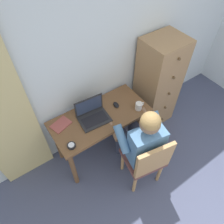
{
  "coord_description": "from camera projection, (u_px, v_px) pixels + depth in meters",
  "views": [
    {
      "loc": [
        -1.08,
        0.5,
        2.61
      ],
      "look_at": [
        -0.21,
        1.76,
        0.83
      ],
      "focal_mm": 33.85,
      "sensor_mm": 36.0,
      "label": 1
    }
  ],
  "objects": [
    {
      "name": "wall_back",
      "position": [
        105.0,
        54.0,
        2.34
      ],
      "size": [
        4.8,
        0.05,
        2.5
      ],
      "primitive_type": "cube",
      "color": "silver",
      "rests_on": "ground_plane"
    },
    {
      "name": "desk",
      "position": [
        100.0,
        122.0,
        2.53
      ],
      "size": [
        1.15,
        0.55,
        0.73
      ],
      "color": "brown",
      "rests_on": "ground_plane"
    },
    {
      "name": "dresser",
      "position": [
        157.0,
        84.0,
        2.88
      ],
      "size": [
        0.5,
        0.46,
        1.35
      ],
      "color": "#9E754C",
      "rests_on": "ground_plane"
    },
    {
      "name": "chair",
      "position": [
        146.0,
        160.0,
        2.34
      ],
      "size": [
        0.49,
        0.47,
        0.88
      ],
      "color": "brown",
      "rests_on": "ground_plane"
    },
    {
      "name": "person_seated",
      "position": [
        140.0,
        138.0,
        2.3
      ],
      "size": [
        0.6,
        0.63,
        1.2
      ],
      "color": "#33384C",
      "rests_on": "ground_plane"
    },
    {
      "name": "laptop",
      "position": [
        93.0,
        115.0,
        2.39
      ],
      "size": [
        0.36,
        0.28,
        0.24
      ],
      "color": "#232326",
      "rests_on": "desk"
    },
    {
      "name": "computer_mouse",
      "position": [
        116.0,
        105.0,
        2.53
      ],
      "size": [
        0.08,
        0.11,
        0.03
      ],
      "primitive_type": "ellipsoid",
      "rotation": [
        0.0,
        0.0,
        -0.18
      ],
      "color": "black",
      "rests_on": "desk"
    },
    {
      "name": "desk_clock",
      "position": [
        71.0,
        146.0,
        2.16
      ],
      "size": [
        0.09,
        0.09,
        0.03
      ],
      "color": "black",
      "rests_on": "desk"
    },
    {
      "name": "notebook_pad",
      "position": [
        61.0,
        125.0,
        2.35
      ],
      "size": [
        0.24,
        0.2,
        0.01
      ],
      "primitive_type": "cube",
      "rotation": [
        0.0,
        0.0,
        0.29
      ],
      "color": "#994742",
      "rests_on": "desk"
    },
    {
      "name": "coffee_mug",
      "position": [
        139.0,
        106.0,
        2.48
      ],
      "size": [
        0.12,
        0.08,
        0.09
      ],
      "color": "silver",
      "rests_on": "desk"
    }
  ]
}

